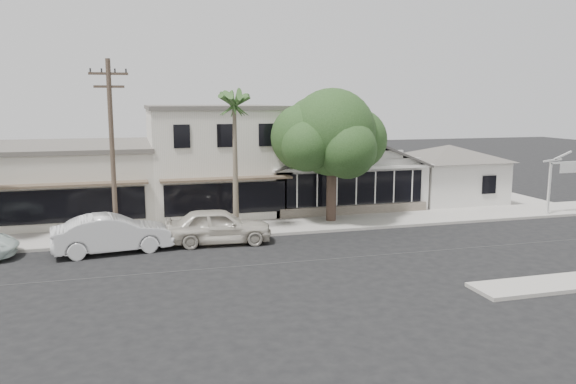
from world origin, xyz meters
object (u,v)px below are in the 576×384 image
object	(u,v)px
car_1	(112,234)
car_0	(218,226)
utility_pole	(112,148)
shade_tree	(330,135)

from	to	relation	value
car_1	car_0	bearing A→B (deg)	-94.36
utility_pole	car_1	world-z (taller)	utility_pole
car_0	shade_tree	xyz separation A→B (m)	(6.98, 3.22, 4.22)
car_1	shade_tree	distance (m)	13.21
utility_pole	shade_tree	size ratio (longest dim) A/B	1.16
car_1	utility_pole	bearing A→B (deg)	-13.89
utility_pole	shade_tree	distance (m)	12.08
utility_pole	car_1	bearing A→B (deg)	-96.22
shade_tree	car_1	bearing A→B (deg)	-163.70
car_0	car_1	distance (m)	5.04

